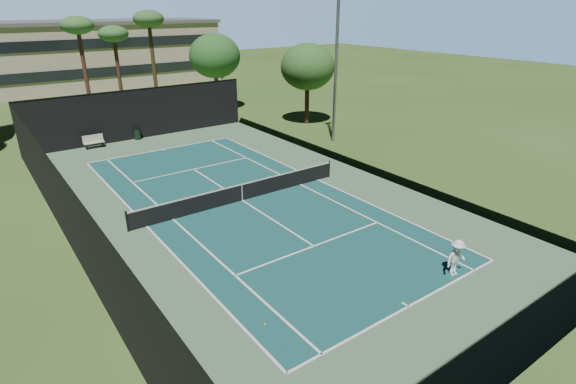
{
  "coord_description": "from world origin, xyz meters",
  "views": [
    {
      "loc": [
        -11.47,
        -20.23,
        10.19
      ],
      "look_at": [
        1.0,
        -3.0,
        1.3
      ],
      "focal_mm": 28.0,
      "sensor_mm": 36.0,
      "label": 1
    }
  ],
  "objects_px": {
    "player": "(456,258)",
    "tennis_ball_a": "(265,324)",
    "tennis_net": "(242,192)",
    "tennis_ball_c": "(212,190)",
    "tennis_ball_d": "(115,194)",
    "tennis_ball_b": "(196,203)",
    "trash_bin": "(137,134)",
    "park_bench": "(94,141)"
  },
  "relations": [
    {
      "from": "player",
      "to": "tennis_ball_b",
      "type": "distance_m",
      "value": 13.88
    },
    {
      "from": "tennis_ball_a",
      "to": "tennis_ball_b",
      "type": "distance_m",
      "value": 11.09
    },
    {
      "from": "tennis_net",
      "to": "tennis_ball_b",
      "type": "distance_m",
      "value": 2.65
    },
    {
      "from": "tennis_ball_b",
      "to": "park_bench",
      "type": "distance_m",
      "value": 14.32
    },
    {
      "from": "tennis_ball_c",
      "to": "trash_bin",
      "type": "height_order",
      "value": "trash_bin"
    },
    {
      "from": "tennis_ball_c",
      "to": "tennis_ball_a",
      "type": "bearing_deg",
      "value": -108.84
    },
    {
      "from": "tennis_net",
      "to": "tennis_ball_d",
      "type": "bearing_deg",
      "value": 137.6
    },
    {
      "from": "tennis_ball_a",
      "to": "trash_bin",
      "type": "relative_size",
      "value": 0.08
    },
    {
      "from": "tennis_net",
      "to": "tennis_ball_c",
      "type": "bearing_deg",
      "value": 106.92
    },
    {
      "from": "player",
      "to": "tennis_ball_b",
      "type": "relative_size",
      "value": 23.19
    },
    {
      "from": "player",
      "to": "tennis_ball_a",
      "type": "relative_size",
      "value": 21.27
    },
    {
      "from": "tennis_net",
      "to": "tennis_ball_b",
      "type": "bearing_deg",
      "value": 153.22
    },
    {
      "from": "tennis_ball_d",
      "to": "park_bench",
      "type": "height_order",
      "value": "park_bench"
    },
    {
      "from": "player",
      "to": "trash_bin",
      "type": "xyz_separation_m",
      "value": [
        -3.78,
        27.28,
        -0.31
      ]
    },
    {
      "from": "tennis_ball_b",
      "to": "park_bench",
      "type": "height_order",
      "value": "park_bench"
    },
    {
      "from": "tennis_ball_c",
      "to": "park_bench",
      "type": "relative_size",
      "value": 0.04
    },
    {
      "from": "tennis_ball_d",
      "to": "tennis_net",
      "type": "bearing_deg",
      "value": -42.4
    },
    {
      "from": "tennis_ball_a",
      "to": "tennis_ball_d",
      "type": "distance_m",
      "value": 14.75
    },
    {
      "from": "tennis_net",
      "to": "player",
      "type": "bearing_deg",
      "value": -74.52
    },
    {
      "from": "tennis_ball_c",
      "to": "trash_bin",
      "type": "relative_size",
      "value": 0.06
    },
    {
      "from": "tennis_ball_d",
      "to": "trash_bin",
      "type": "xyz_separation_m",
      "value": [
        4.99,
        10.65,
        0.45
      ]
    },
    {
      "from": "tennis_net",
      "to": "tennis_ball_d",
      "type": "height_order",
      "value": "tennis_net"
    },
    {
      "from": "tennis_ball_c",
      "to": "trash_bin",
      "type": "bearing_deg",
      "value": 89.47
    },
    {
      "from": "tennis_ball_b",
      "to": "tennis_ball_c",
      "type": "bearing_deg",
      "value": 35.55
    },
    {
      "from": "tennis_ball_d",
      "to": "trash_bin",
      "type": "height_order",
      "value": "trash_bin"
    },
    {
      "from": "player",
      "to": "tennis_ball_b",
      "type": "bearing_deg",
      "value": 117.94
    },
    {
      "from": "tennis_ball_a",
      "to": "player",
      "type": "bearing_deg",
      "value": -13.41
    },
    {
      "from": "tennis_ball_b",
      "to": "tennis_ball_c",
      "type": "height_order",
      "value": "tennis_ball_b"
    },
    {
      "from": "tennis_ball_b",
      "to": "tennis_ball_c",
      "type": "xyz_separation_m",
      "value": [
        1.61,
        1.15,
        -0.0
      ]
    },
    {
      "from": "tennis_ball_a",
      "to": "park_bench",
      "type": "distance_m",
      "value": 25.02
    },
    {
      "from": "tennis_ball_b",
      "to": "trash_bin",
      "type": "xyz_separation_m",
      "value": [
        1.74,
        14.57,
        0.44
      ]
    },
    {
      "from": "tennis_ball_c",
      "to": "tennis_ball_b",
      "type": "bearing_deg",
      "value": -144.45
    },
    {
      "from": "tennis_ball_d",
      "to": "tennis_ball_b",
      "type": "bearing_deg",
      "value": -50.29
    },
    {
      "from": "tennis_ball_a",
      "to": "tennis_ball_b",
      "type": "height_order",
      "value": "tennis_ball_a"
    },
    {
      "from": "tennis_ball_b",
      "to": "tennis_ball_c",
      "type": "relative_size",
      "value": 1.17
    },
    {
      "from": "tennis_net",
      "to": "trash_bin",
      "type": "bearing_deg",
      "value": 92.12
    },
    {
      "from": "tennis_ball_b",
      "to": "trash_bin",
      "type": "relative_size",
      "value": 0.07
    },
    {
      "from": "tennis_ball_b",
      "to": "tennis_ball_c",
      "type": "distance_m",
      "value": 1.98
    },
    {
      "from": "player",
      "to": "park_bench",
      "type": "bearing_deg",
      "value": 109.65
    },
    {
      "from": "tennis_ball_b",
      "to": "park_bench",
      "type": "bearing_deg",
      "value": 97.12
    },
    {
      "from": "tennis_net",
      "to": "tennis_ball_b",
      "type": "relative_size",
      "value": 190.46
    },
    {
      "from": "tennis_ball_d",
      "to": "trash_bin",
      "type": "relative_size",
      "value": 0.06
    }
  ]
}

